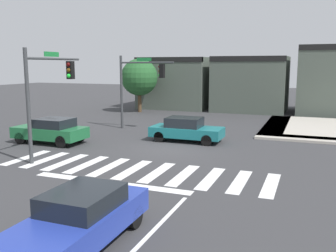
# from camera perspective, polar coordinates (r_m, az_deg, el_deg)

# --- Properties ---
(ground_plane) EXTENTS (120.00, 120.00, 0.00)m
(ground_plane) POSITION_cam_1_polar(r_m,az_deg,el_deg) (20.60, 0.19, -3.47)
(ground_plane) COLOR #353538
(crosswalk_near) EXTENTS (12.37, 3.17, 0.01)m
(crosswalk_near) POSITION_cam_1_polar(r_m,az_deg,el_deg) (16.61, -5.44, -6.66)
(crosswalk_near) COLOR silver
(crosswalk_near) RESTS_ON ground_plane
(lane_markings) EXTENTS (6.80, 18.75, 0.01)m
(lane_markings) POSITION_cam_1_polar(r_m,az_deg,el_deg) (10.55, -17.27, -16.78)
(lane_markings) COLOR white
(lane_markings) RESTS_ON ground_plane
(bike_detector_marking) EXTENTS (1.00, 1.00, 0.01)m
(bike_detector_marking) POSITION_cam_1_polar(r_m,az_deg,el_deg) (12.09, -8.89, -12.98)
(bike_detector_marking) COLOR yellow
(bike_detector_marking) RESTS_ON ground_plane
(curb_corner_northeast) EXTENTS (10.00, 10.60, 0.15)m
(curb_corner_northeast) POSITION_cam_1_polar(r_m,az_deg,el_deg) (28.55, 23.53, -0.50)
(curb_corner_northeast) COLOR #B2AA9E
(curb_corner_northeast) RESTS_ON ground_plane
(storefront_row) EXTENTS (24.78, 6.79, 6.32)m
(storefront_row) POSITION_cam_1_polar(r_m,az_deg,el_deg) (38.35, 14.93, 6.55)
(storefront_row) COLOR #4C564C
(storefront_row) RESTS_ON ground_plane
(traffic_signal_northwest) EXTENTS (4.12, 0.32, 5.23)m
(traffic_signal_northwest) POSITION_cam_1_polar(r_m,az_deg,el_deg) (26.42, -4.36, 7.11)
(traffic_signal_northwest) COLOR #383A3D
(traffic_signal_northwest) RESTS_ON ground_plane
(traffic_signal_southwest) EXTENTS (0.32, 4.16, 5.35)m
(traffic_signal_southwest) POSITION_cam_1_polar(r_m,az_deg,el_deg) (19.29, -17.82, 6.15)
(traffic_signal_southwest) COLOR #383A3D
(traffic_signal_southwest) RESTS_ON ground_plane
(car_blue) EXTENTS (1.79, 4.58, 1.45)m
(car_blue) POSITION_cam_1_polar(r_m,az_deg,el_deg) (9.88, -13.43, -13.75)
(car_blue) COLOR #23389E
(car_blue) RESTS_ON ground_plane
(car_green) EXTENTS (4.26, 1.93, 1.49)m
(car_green) POSITION_cam_1_polar(r_m,az_deg,el_deg) (22.92, -17.52, -0.66)
(car_green) COLOR #1E6638
(car_green) RESTS_ON ground_plane
(car_teal) EXTENTS (4.32, 1.83, 1.45)m
(car_teal) POSITION_cam_1_polar(r_m,az_deg,el_deg) (22.45, 2.80, -0.52)
(car_teal) COLOR #196B70
(car_teal) RESTS_ON ground_plane
(roadside_tree) EXTENTS (3.56, 3.56, 5.18)m
(roadside_tree) POSITION_cam_1_polar(r_m,az_deg,el_deg) (36.34, -4.42, 7.46)
(roadside_tree) COLOR #4C3823
(roadside_tree) RESTS_ON ground_plane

